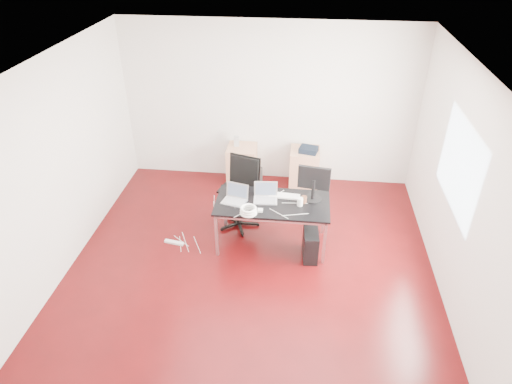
# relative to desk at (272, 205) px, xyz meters

# --- Properties ---
(room_shell) EXTENTS (5.00, 5.00, 5.00)m
(room_shell) POSITION_rel_desk_xyz_m (-0.20, -0.49, 0.73)
(room_shell) COLOR #3C0608
(room_shell) RESTS_ON ground
(desk) EXTENTS (1.60, 0.80, 0.73)m
(desk) POSITION_rel_desk_xyz_m (0.00, 0.00, 0.00)
(desk) COLOR black
(desk) RESTS_ON ground
(office_chair) EXTENTS (0.60, 0.62, 1.08)m
(office_chair) POSITION_rel_desk_xyz_m (-0.52, 0.49, -0.07)
(office_chair) COLOR black
(office_chair) RESTS_ON ground
(filing_cabinet_left) EXTENTS (0.50, 0.50, 0.70)m
(filing_cabinet_left) POSITION_rel_desk_xyz_m (-0.68, 1.74, -0.33)
(filing_cabinet_left) COLOR tan
(filing_cabinet_left) RESTS_ON ground
(filing_cabinet_right) EXTENTS (0.50, 0.50, 0.70)m
(filing_cabinet_right) POSITION_rel_desk_xyz_m (0.42, 1.74, -0.33)
(filing_cabinet_right) COLOR tan
(filing_cabinet_right) RESTS_ON ground
(pc_tower) EXTENTS (0.23, 0.46, 0.44)m
(pc_tower) POSITION_rel_desk_xyz_m (0.57, -0.22, -0.46)
(pc_tower) COLOR black
(pc_tower) RESTS_ON ground
(wastebasket) EXTENTS (0.27, 0.27, 0.28)m
(wastebasket) POSITION_rel_desk_xyz_m (-0.43, 1.76, -0.54)
(wastebasket) COLOR black
(wastebasket) RESTS_ON ground
(power_strip) EXTENTS (0.31, 0.11, 0.04)m
(power_strip) POSITION_rel_desk_xyz_m (-1.44, -0.17, -0.66)
(power_strip) COLOR white
(power_strip) RESTS_ON ground
(laptop_left) EXTENTS (0.38, 0.33, 0.23)m
(laptop_left) POSITION_rel_desk_xyz_m (-0.52, -0.02, 0.11)
(laptop_left) COLOR silver
(laptop_left) RESTS_ON desk
(laptop_right) EXTENTS (0.35, 0.28, 0.23)m
(laptop_right) POSITION_rel_desk_xyz_m (-0.11, 0.07, 0.11)
(laptop_right) COLOR silver
(laptop_right) RESTS_ON desk
(monitor) EXTENTS (0.45, 0.26, 0.51)m
(monitor) POSITION_rel_desk_xyz_m (0.56, 0.16, 0.34)
(monitor) COLOR black
(monitor) RESTS_ON desk
(keyboard) EXTENTS (0.45, 0.17, 0.02)m
(keyboard) POSITION_rel_desk_xyz_m (0.16, 0.17, 0.06)
(keyboard) COLOR white
(keyboard) RESTS_ON desk
(cup_white) EXTENTS (0.10, 0.10, 0.12)m
(cup_white) POSITION_rel_desk_xyz_m (0.38, -0.03, 0.11)
(cup_white) COLOR white
(cup_white) RESTS_ON desk
(cup_brown) EXTENTS (0.09, 0.09, 0.10)m
(cup_brown) POSITION_rel_desk_xyz_m (0.44, 0.04, 0.10)
(cup_brown) COLOR brown
(cup_brown) RESTS_ON desk
(cable_coil) EXTENTS (0.24, 0.24, 0.11)m
(cable_coil) POSITION_rel_desk_xyz_m (-0.30, -0.32, 0.11)
(cable_coil) COLOR white
(cable_coil) RESTS_ON desk
(power_adapter) EXTENTS (0.07, 0.07, 0.03)m
(power_adapter) POSITION_rel_desk_xyz_m (-0.15, -0.24, 0.07)
(power_adapter) COLOR white
(power_adapter) RESTS_ON desk
(speaker) EXTENTS (0.10, 0.09, 0.18)m
(speaker) POSITION_rel_desk_xyz_m (-0.78, 1.78, 0.11)
(speaker) COLOR #9E9E9E
(speaker) RESTS_ON filing_cabinet_left
(navy_garment) EXTENTS (0.35, 0.30, 0.09)m
(navy_garment) POSITION_rel_desk_xyz_m (0.48, 1.68, 0.07)
(navy_garment) COLOR black
(navy_garment) RESTS_ON filing_cabinet_right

